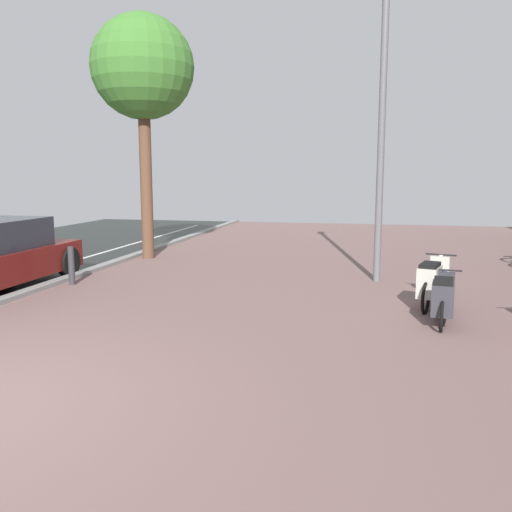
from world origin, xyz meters
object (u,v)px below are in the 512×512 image
scooter_far (443,298)px  bollard_far (71,266)px  street_tree (143,70)px  scooter_mid (432,282)px  lamp_post (382,112)px

scooter_far → bollard_far: size_ratio=2.13×
street_tree → bollard_far: street_tree is taller
street_tree → scooter_far: bearing=-36.0°
scooter_mid → scooter_far: scooter_mid is taller
lamp_post → street_tree: lamp_post is taller
bollard_far → scooter_mid: bearing=-3.1°
lamp_post → street_tree: bearing=162.3°
street_tree → bollard_far: (-0.09, -3.52, -4.36)m
scooter_mid → lamp_post: 3.68m
scooter_far → lamp_post: bearing=106.9°
lamp_post → bollard_far: 6.82m
lamp_post → scooter_far: bearing=-73.1°
scooter_mid → bollard_far: bearing=176.9°
lamp_post → bollard_far: lamp_post is taller
scooter_mid → street_tree: bearing=149.8°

